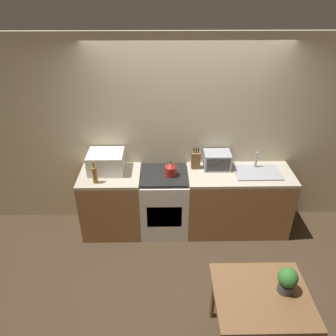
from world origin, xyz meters
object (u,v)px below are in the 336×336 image
(bottle, at_px, (95,175))
(microwave, at_px, (106,162))
(toaster_oven, at_px, (217,160))
(stove_range, at_px, (164,202))
(dining_table, at_px, (261,302))
(kettle, at_px, (171,169))

(bottle, bearing_deg, microwave, 70.06)
(microwave, height_order, toaster_oven, microwave)
(stove_range, height_order, dining_table, stove_range)
(stove_range, height_order, toaster_oven, toaster_oven)
(kettle, bearing_deg, microwave, 171.47)
(toaster_oven, relative_size, dining_table, 0.41)
(kettle, relative_size, dining_table, 0.25)
(stove_range, xyz_separation_m, kettle, (0.09, -0.03, 0.55))
(kettle, distance_m, toaster_oven, 0.65)
(stove_range, xyz_separation_m, microwave, (-0.76, 0.10, 0.59))
(bottle, relative_size, dining_table, 0.35)
(kettle, bearing_deg, bottle, -170.61)
(toaster_oven, bearing_deg, dining_table, -85.67)
(dining_table, bearing_deg, stove_range, 116.01)
(toaster_oven, height_order, dining_table, toaster_oven)
(toaster_oven, distance_m, dining_table, 1.94)
(kettle, height_order, microwave, microwave)
(toaster_oven, xyz_separation_m, dining_table, (0.14, -1.90, -0.39))
(microwave, xyz_separation_m, dining_table, (1.61, -1.84, -0.41))
(microwave, relative_size, dining_table, 0.54)
(stove_range, xyz_separation_m, toaster_oven, (0.71, 0.15, 0.57))
(dining_table, bearing_deg, microwave, 131.10)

